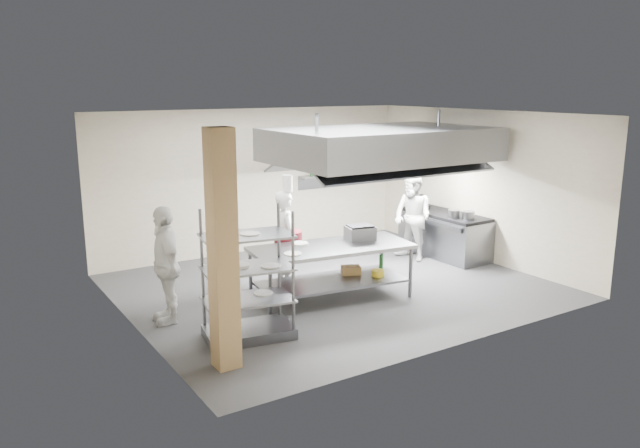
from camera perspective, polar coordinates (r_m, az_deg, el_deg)
floor at (r=11.03m, az=1.27°, el=-5.75°), size 7.00×7.00×0.00m
ceiling at (r=10.47m, az=1.35°, el=10.02°), size 7.00×7.00×0.00m
wall_back at (r=13.21m, az=-5.96°, el=3.97°), size 7.00×0.00×7.00m
wall_left at (r=9.21m, az=-17.10°, el=-0.33°), size 0.00×6.00×6.00m
wall_right at (r=12.90m, az=14.37°, el=3.43°), size 0.00×6.00×6.00m
column at (r=7.65m, az=-8.89°, el=-2.50°), size 0.30×0.30×3.00m
exhaust_hood at (r=11.60m, az=5.61°, el=7.25°), size 4.00×2.50×0.60m
hood_strip_a at (r=11.11m, az=1.90°, el=5.40°), size 1.60×0.12×0.04m
hood_strip_b at (r=12.21m, az=8.93°, el=5.91°), size 1.60×0.12×0.04m
wall_shelf at (r=13.97m, az=0.97°, el=4.50°), size 1.50×0.28×0.04m
island at (r=10.29m, az=1.04°, el=-4.45°), size 2.76×1.44×0.91m
island_worktop at (r=10.17m, az=1.05°, el=-2.16°), size 2.76×1.44×0.06m
island_undershelf at (r=10.33m, az=1.03°, el=-5.27°), size 2.53×1.30×0.04m
pass_rack at (r=8.67m, az=-6.64°, el=-4.66°), size 1.33×0.92×1.83m
cooking_range at (r=13.16m, az=11.28°, el=-1.04°), size 0.80×2.00×0.84m
range_top at (r=13.06m, az=11.36°, el=0.88°), size 0.78×1.96×0.06m
chef_head at (r=10.74m, az=-3.15°, el=-1.48°), size 0.51×0.69×1.72m
chef_line at (r=12.62m, az=8.47°, el=0.63°), size 0.76×0.92×1.76m
chef_plating at (r=9.49m, az=-13.94°, el=-3.62°), size 0.54×1.08×1.76m
griddle at (r=10.56m, az=3.68°, el=-0.83°), size 0.52×0.44×0.22m
wicker_basket at (r=10.66m, az=2.84°, el=-4.22°), size 0.38×0.33×0.14m
stockpot at (r=12.58m, az=12.15°, el=0.91°), size 0.24×0.24×0.16m
plate_stack at (r=8.77m, az=-6.59°, el=-6.71°), size 0.28×0.28×0.05m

